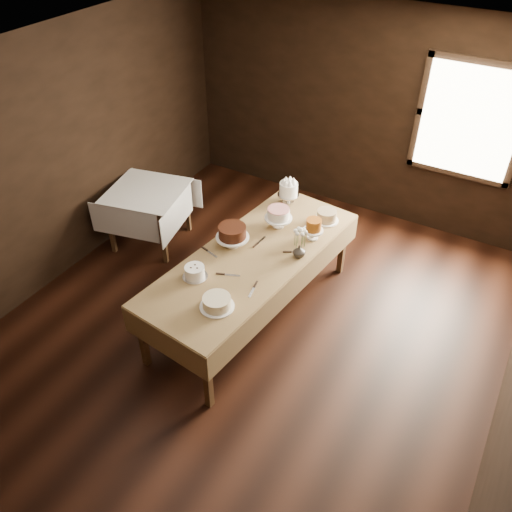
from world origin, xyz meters
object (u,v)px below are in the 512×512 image
object	(u,v)px
cake_caramel	(313,230)
flower_vase	(299,251)
cake_chocolate	(232,237)
cake_server_e	(212,254)
cake_lattice	(278,218)
cake_server_d	(299,252)
cake_speckled	(327,216)
cake_server_c	(262,240)
cake_swirl	(195,272)
cake_server_b	(252,292)
side_table	(147,197)
display_table	(252,260)
cake_meringue	(288,193)
cake_cream	(217,303)
cake_server_a	(232,275)

from	to	relation	value
cake_caramel	flower_vase	bearing A→B (deg)	-87.92
cake_chocolate	cake_server_e	bearing A→B (deg)	-113.74
cake_lattice	cake_server_d	bearing A→B (deg)	-37.18
cake_speckled	cake_server_c	bearing A→B (deg)	-123.27
cake_server_d	cake_server_e	bearing A→B (deg)	-178.17
cake_swirl	cake_server_b	size ratio (longest dim) A/B	1.03
cake_server_c	cake_server_d	bearing A→B (deg)	-85.72
flower_vase	side_table	bearing A→B (deg)	172.70
cake_speckled	cake_chocolate	size ratio (longest dim) A/B	0.87
display_table	cake_meringue	xyz separation A→B (m)	(-0.15, 1.10, 0.18)
cake_server_c	cake_server_b	bearing A→B (deg)	-153.23
display_table	cake_swirl	xyz separation A→B (m)	(-0.31, -0.58, 0.12)
display_table	cake_lattice	xyz separation A→B (m)	(-0.02, 0.60, 0.16)
cake_chocolate	flower_vase	distance (m)	0.72
cake_caramel	cake_server_d	bearing A→B (deg)	-93.86
cake_cream	cake_server_b	xyz separation A→B (m)	(0.18, 0.33, -0.05)
cake_chocolate	cake_server_d	bearing A→B (deg)	20.56
display_table	cake_server_c	size ratio (longest dim) A/B	11.43
cake_server_e	cake_chocolate	bearing A→B (deg)	82.46
side_table	cake_server_d	bearing A→B (deg)	-5.84
cake_speckled	flower_vase	distance (m)	0.74
cake_lattice	cake_chocolate	world-z (taller)	cake_chocolate
cake_cream	cake_server_e	distance (m)	0.79
flower_vase	cake_server_c	bearing A→B (deg)	173.13
cake_meringue	cake_server_b	distance (m)	1.65
display_table	cake_server_e	size ratio (longest dim) A/B	11.43
cake_meringue	cake_swirl	size ratio (longest dim) A/B	1.11
side_table	cake_speckled	size ratio (longest dim) A/B	3.55
cake_speckled	cake_caramel	bearing A→B (deg)	-88.26
cake_chocolate	cake_server_d	size ratio (longest dim) A/B	1.47
cake_chocolate	cake_server_b	distance (m)	0.78
side_table	display_table	bearing A→B (deg)	-15.73
display_table	cake_swirl	size ratio (longest dim) A/B	11.05
cake_server_a	cake_swirl	bearing A→B (deg)	-167.98
display_table	cake_server_b	xyz separation A→B (m)	(0.28, -0.49, 0.06)
cake_meringue	cake_speckled	bearing A→B (deg)	-13.03
cake_lattice	cake_swirl	xyz separation A→B (m)	(-0.29, -1.18, -0.04)
cake_server_b	cake_server_e	world-z (taller)	same
cake_lattice	cake_chocolate	distance (m)	0.61
cake_server_a	cake_server_d	size ratio (longest dim) A/B	1.00
cake_speckled	side_table	bearing A→B (deg)	-168.68
cake_meringue	cake_server_a	distance (m)	1.48
cake_cream	cake_server_a	xyz separation A→B (m)	(-0.12, 0.45, -0.05)
cake_caramel	cake_server_b	distance (m)	1.09
cake_server_c	cake_server_e	distance (m)	0.58
cake_server_a	cake_meringue	bearing A→B (deg)	73.29
cake_server_e	cake_server_d	bearing A→B (deg)	48.58
cake_caramel	display_table	bearing A→B (deg)	-124.83
cake_caramel	cake_server_d	size ratio (longest dim) A/B	1.05
cake_lattice	flower_vase	world-z (taller)	cake_lattice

